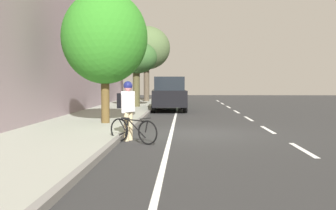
{
  "coord_description": "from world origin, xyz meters",
  "views": [
    {
      "loc": [
        0.37,
        13.19,
        1.72
      ],
      "look_at": [
        0.83,
        1.61,
        1.03
      ],
      "focal_mm": 42.45,
      "sensor_mm": 36.0,
      "label": 1
    }
  ],
  "objects_px": {
    "parked_suv_black_second": "(169,93)",
    "cyclist_with_backpack": "(127,104)",
    "street_tree_near_cyclist": "(146,48)",
    "street_tree_mid_block": "(136,58)",
    "parked_sedan_green_nearest": "(172,94)",
    "bicycle_at_curb": "(133,130)",
    "street_tree_far_end": "(105,38)"
  },
  "relations": [
    {
      "from": "parked_suv_black_second",
      "to": "bicycle_at_curb",
      "type": "distance_m",
      "value": 12.24
    },
    {
      "from": "bicycle_at_curb",
      "to": "street_tree_mid_block",
      "type": "xyz_separation_m",
      "value": [
        1.57,
        -13.9,
        2.81
      ]
    },
    {
      "from": "parked_sedan_green_nearest",
      "to": "bicycle_at_curb",
      "type": "xyz_separation_m",
      "value": [
        0.5,
        18.83,
        -0.39
      ]
    },
    {
      "from": "parked_suv_black_second",
      "to": "street_tree_far_end",
      "type": "bearing_deg",
      "value": 75.55
    },
    {
      "from": "parked_sedan_green_nearest",
      "to": "street_tree_mid_block",
      "type": "height_order",
      "value": "street_tree_mid_block"
    },
    {
      "from": "parked_suv_black_second",
      "to": "cyclist_with_backpack",
      "type": "height_order",
      "value": "parked_suv_black_second"
    },
    {
      "from": "cyclist_with_backpack",
      "to": "street_tree_far_end",
      "type": "distance_m",
      "value": 4.44
    },
    {
      "from": "bicycle_at_curb",
      "to": "street_tree_far_end",
      "type": "height_order",
      "value": "street_tree_far_end"
    },
    {
      "from": "parked_sedan_green_nearest",
      "to": "street_tree_near_cyclist",
      "type": "distance_m",
      "value": 4.56
    },
    {
      "from": "bicycle_at_curb",
      "to": "street_tree_near_cyclist",
      "type": "xyz_separation_m",
      "value": [
        1.57,
        -20.71,
        4.0
      ]
    },
    {
      "from": "parked_suv_black_second",
      "to": "street_tree_far_end",
      "type": "height_order",
      "value": "street_tree_far_end"
    },
    {
      "from": "street_tree_near_cyclist",
      "to": "cyclist_with_backpack",
      "type": "bearing_deg",
      "value": 93.81
    },
    {
      "from": "parked_suv_black_second",
      "to": "cyclist_with_backpack",
      "type": "bearing_deg",
      "value": 86.26
    },
    {
      "from": "parked_sedan_green_nearest",
      "to": "parked_suv_black_second",
      "type": "distance_m",
      "value": 6.62
    },
    {
      "from": "street_tree_near_cyclist",
      "to": "street_tree_far_end",
      "type": "height_order",
      "value": "street_tree_near_cyclist"
    },
    {
      "from": "parked_suv_black_second",
      "to": "street_tree_near_cyclist",
      "type": "xyz_separation_m",
      "value": [
        2.12,
        -8.49,
        3.33
      ]
    },
    {
      "from": "bicycle_at_curb",
      "to": "street_tree_far_end",
      "type": "xyz_separation_m",
      "value": [
        1.57,
        -4.0,
        3.01
      ]
    },
    {
      "from": "parked_sedan_green_nearest",
      "to": "street_tree_far_end",
      "type": "distance_m",
      "value": 15.2
    },
    {
      "from": "cyclist_with_backpack",
      "to": "street_tree_far_end",
      "type": "relative_size",
      "value": 0.35
    },
    {
      "from": "parked_suv_black_second",
      "to": "street_tree_mid_block",
      "type": "distance_m",
      "value": 3.45
    },
    {
      "from": "cyclist_with_backpack",
      "to": "street_tree_mid_block",
      "type": "xyz_separation_m",
      "value": [
        1.35,
        -13.44,
        2.11
      ]
    },
    {
      "from": "bicycle_at_curb",
      "to": "street_tree_mid_block",
      "type": "bearing_deg",
      "value": -83.55
    },
    {
      "from": "bicycle_at_curb",
      "to": "street_tree_far_end",
      "type": "distance_m",
      "value": 5.25
    },
    {
      "from": "street_tree_mid_block",
      "to": "parked_suv_black_second",
      "type": "bearing_deg",
      "value": 141.5
    },
    {
      "from": "parked_sedan_green_nearest",
      "to": "cyclist_with_backpack",
      "type": "distance_m",
      "value": 18.39
    },
    {
      "from": "parked_sedan_green_nearest",
      "to": "cyclist_with_backpack",
      "type": "bearing_deg",
      "value": 87.75
    },
    {
      "from": "parked_suv_black_second",
      "to": "street_tree_near_cyclist",
      "type": "height_order",
      "value": "street_tree_near_cyclist"
    },
    {
      "from": "street_tree_mid_block",
      "to": "bicycle_at_curb",
      "type": "bearing_deg",
      "value": 96.45
    },
    {
      "from": "bicycle_at_curb",
      "to": "street_tree_near_cyclist",
      "type": "relative_size",
      "value": 0.24
    },
    {
      "from": "bicycle_at_curb",
      "to": "parked_sedan_green_nearest",
      "type": "bearing_deg",
      "value": -91.52
    },
    {
      "from": "parked_sedan_green_nearest",
      "to": "bicycle_at_curb",
      "type": "bearing_deg",
      "value": 88.48
    },
    {
      "from": "parked_suv_black_second",
      "to": "street_tree_far_end",
      "type": "xyz_separation_m",
      "value": [
        2.12,
        8.21,
        2.34
      ]
    }
  ]
}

